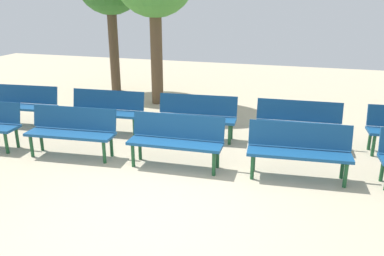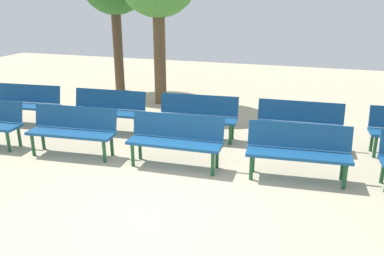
# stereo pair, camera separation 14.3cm
# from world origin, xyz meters

# --- Properties ---
(ground_plane) EXTENTS (24.72, 24.72, 0.00)m
(ground_plane) POSITION_xyz_m (0.00, 0.00, 0.00)
(ground_plane) COLOR #BCAD8E
(bench_r0_c1) EXTENTS (1.63, 0.61, 0.87)m
(bench_r0_c1) POSITION_xyz_m (-2.10, 1.46, 0.50)
(bench_r0_c1) COLOR navy
(bench_r0_c1) RESTS_ON ground_plane
(bench_r0_c2) EXTENTS (1.62, 0.54, 0.87)m
(bench_r0_c2) POSITION_xyz_m (-0.15, 1.55, 0.50)
(bench_r0_c2) COLOR navy
(bench_r0_c2) RESTS_ON ground_plane
(bench_r0_c3) EXTENTS (1.63, 0.61, 0.87)m
(bench_r0_c3) POSITION_xyz_m (1.86, 1.68, 0.50)
(bench_r0_c3) COLOR navy
(bench_r0_c3) RESTS_ON ground_plane
(bench_r1_c0) EXTENTS (1.64, 0.63, 0.87)m
(bench_r1_c0) POSITION_xyz_m (-4.18, 2.73, 0.50)
(bench_r1_c0) COLOR navy
(bench_r1_c0) RESTS_ON ground_plane
(bench_r1_c1) EXTENTS (1.63, 0.59, 0.87)m
(bench_r1_c1) POSITION_xyz_m (-2.14, 2.83, 0.50)
(bench_r1_c1) COLOR navy
(bench_r1_c1) RESTS_ON ground_plane
(bench_r1_c2) EXTENTS (1.63, 0.61, 0.87)m
(bench_r1_c2) POSITION_xyz_m (-0.19, 2.98, 0.50)
(bench_r1_c2) COLOR navy
(bench_r1_c2) RESTS_ON ground_plane
(bench_r1_c3) EXTENTS (1.62, 0.56, 0.87)m
(bench_r1_c3) POSITION_xyz_m (1.79, 3.10, 0.50)
(bench_r1_c3) COLOR navy
(bench_r1_c3) RESTS_ON ground_plane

